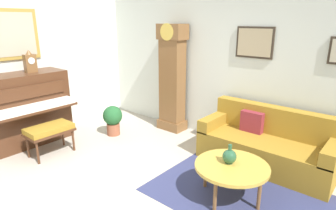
{
  "coord_description": "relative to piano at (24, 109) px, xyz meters",
  "views": [
    {
      "loc": [
        2.61,
        -1.96,
        2.09
      ],
      "look_at": [
        -0.02,
        1.16,
        0.86
      ],
      "focal_mm": 30.28,
      "sensor_mm": 36.0,
      "label": 1
    }
  ],
  "objects": [
    {
      "name": "ground_plane",
      "position": [
        2.23,
        0.03,
        -0.67
      ],
      "size": [
        6.4,
        6.0,
        0.1
      ],
      "primitive_type": "cube",
      "color": "#B2A899"
    },
    {
      "name": "wall_left",
      "position": [
        -0.37,
        0.03,
        0.79
      ],
      "size": [
        0.13,
        4.9,
        2.8
      ],
      "color": "silver",
      "rests_on": "ground_plane"
    },
    {
      "name": "wall_back",
      "position": [
        2.25,
        2.43,
        0.78
      ],
      "size": [
        5.3,
        0.13,
        2.8
      ],
      "color": "silver",
      "rests_on": "ground_plane"
    },
    {
      "name": "area_rug",
      "position": [
        3.54,
        0.97,
        -0.62
      ],
      "size": [
        2.1,
        1.5,
        0.01
      ],
      "primitive_type": "cube",
      "color": "navy",
      "rests_on": "ground_plane"
    },
    {
      "name": "piano",
      "position": [
        0.0,
        0.0,
        0.0
      ],
      "size": [
        0.87,
        1.44,
        1.23
      ],
      "color": "#4C2B19",
      "rests_on": "ground_plane"
    },
    {
      "name": "piano_bench",
      "position": [
        0.71,
        0.05,
        -0.22
      ],
      "size": [
        0.42,
        0.7,
        0.48
      ],
      "color": "#4C2B19",
      "rests_on": "ground_plane"
    },
    {
      "name": "grandfather_clock",
      "position": [
        1.49,
        2.17,
        0.34
      ],
      "size": [
        0.52,
        0.34,
        2.03
      ],
      "color": "brown",
      "rests_on": "ground_plane"
    },
    {
      "name": "couch",
      "position": [
        3.48,
        1.96,
        -0.31
      ],
      "size": [
        1.9,
        0.8,
        0.84
      ],
      "color": "olive",
      "rests_on": "ground_plane"
    },
    {
      "name": "coffee_table",
      "position": [
        3.49,
        0.85,
        -0.21
      ],
      "size": [
        0.88,
        0.88,
        0.44
      ],
      "color": "gold",
      "rests_on": "ground_plane"
    },
    {
      "name": "mantel_clock",
      "position": [
        0.0,
        0.21,
        0.78
      ],
      "size": [
        0.13,
        0.18,
        0.38
      ],
      "color": "brown",
      "rests_on": "piano"
    },
    {
      "name": "green_jug",
      "position": [
        3.44,
        0.87,
        -0.09
      ],
      "size": [
        0.17,
        0.17,
        0.24
      ],
      "color": "#234C33",
      "rests_on": "coffee_table"
    },
    {
      "name": "potted_plant",
      "position": [
        0.84,
        1.22,
        -0.3
      ],
      "size": [
        0.36,
        0.36,
        0.56
      ],
      "color": "#935138",
      "rests_on": "ground_plane"
    }
  ]
}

